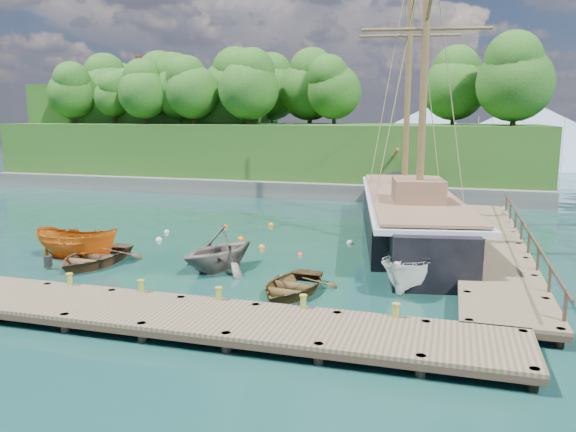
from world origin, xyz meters
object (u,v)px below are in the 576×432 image
cabin_boat_white (412,288)px  schooner (410,219)px  motorboat_orange (79,259)px  rowboat_0 (94,264)px  rowboat_1 (219,269)px  rowboat_2 (291,293)px

cabin_boat_white → schooner: bearing=110.8°
schooner → motorboat_orange: bearing=-158.2°
rowboat_0 → cabin_boat_white: size_ratio=1.02×
cabin_boat_white → motorboat_orange: bearing=-165.1°
rowboat_0 → rowboat_1: bearing=8.2°
rowboat_1 → schooner: schooner is taller
motorboat_orange → schooner: size_ratio=0.17×
motorboat_orange → schooner: schooner is taller
motorboat_orange → schooner: bearing=-58.2°
rowboat_0 → rowboat_1: size_ratio=1.14×
rowboat_1 → cabin_boat_white: size_ratio=0.89×
rowboat_1 → motorboat_orange: (-7.29, -0.12, 0.00)m
rowboat_2 → cabin_boat_white: bearing=31.5°
schooner → rowboat_0: bearing=-153.9°
rowboat_2 → schooner: 12.17m
rowboat_1 → cabin_boat_white: 8.55m
rowboat_2 → motorboat_orange: size_ratio=0.92×
motorboat_orange → schooner: 17.68m
cabin_boat_white → rowboat_0: bearing=-162.6°
rowboat_1 → cabin_boat_white: bearing=21.1°
motorboat_orange → rowboat_0: bearing=-115.8°
rowboat_0 → rowboat_2: rowboat_0 is taller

